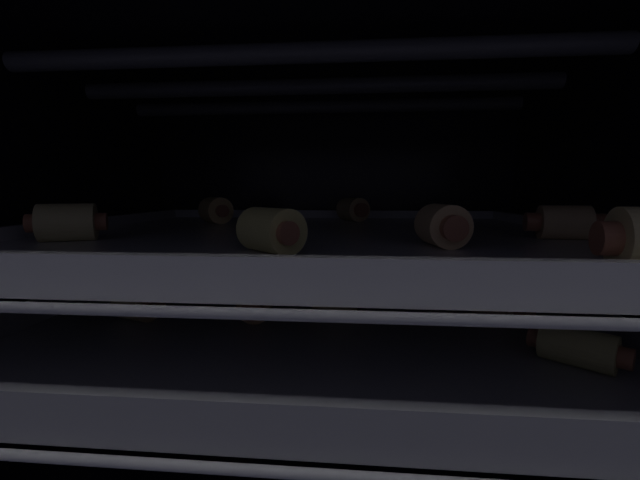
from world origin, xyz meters
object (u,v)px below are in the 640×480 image
Objects in this scene: pig_in_blanket_lower_2 at (499,305)px; pig_in_blanket_lower_7 at (486,275)px; baking_tray_upper at (314,236)px; pig_in_blanket_upper_4 at (216,210)px; pig_in_blanket_upper_3 at (68,222)px; heating_element at (313,86)px; pig_in_blanket_upper_5 at (564,222)px; oven_rack_lower at (314,317)px; pig_in_blanket_upper_6 at (271,230)px; pig_in_blanket_upper_1 at (442,226)px; pig_in_blanket_lower_3 at (292,268)px; pig_in_blanket_upper_0 at (353,209)px; pig_in_blanket_lower_6 at (336,296)px; pig_in_blanket_lower_4 at (282,259)px; baking_tray_lower at (314,309)px; oven_rack_upper at (314,245)px; pig_in_blanket_lower_8 at (578,347)px; pig_in_blanket_lower_1 at (138,303)px; pig_in_blanket_lower_9 at (257,301)px; pig_in_blanket_lower_5 at (445,294)px; pig_in_blanket_lower_0 at (470,264)px.

pig_in_blanket_lower_7 is (2.94, 12.83, -0.03)cm from pig_in_blanket_lower_2.
pig_in_blanket_upper_4 reaches higher than baking_tray_upper.
pig_in_blanket_upper_3 is (-34.04, -6.24, 7.31)cm from pig_in_blanket_lower_2.
pig_in_blanket_upper_4 is at bearing 143.95° from baking_tray_upper.
pig_in_blanket_upper_5 is at bearing -11.11° from heating_element.
pig_in_blanket_upper_6 is (-1.25, -12.90, 9.60)cm from oven_rack_lower.
pig_in_blanket_upper_1 is at bearing -43.07° from heating_element.
pig_in_blanket_upper_0 reaches higher than pig_in_blanket_lower_3.
oven_rack_lower is 10.91× the size of pig_in_blanket_upper_6.
pig_in_blanket_upper_5 reaches higher than pig_in_blanket_lower_6.
pig_in_blanket_upper_1 reaches higher than pig_in_blanket_lower_4.
baking_tray_lower is 16.45cm from pig_in_blanket_lower_2.
pig_in_blanket_lower_8 is at bearing -31.84° from oven_rack_upper.
pig_in_blanket_upper_6 is (11.44, -22.14, -0.15)cm from pig_in_blanket_upper_4.
oven_rack_lower is 6.98cm from oven_rack_upper.
oven_rack_lower is 10.12× the size of pig_in_blanket_lower_1.
pig_in_blanket_upper_4 is at bearing 122.52° from pig_in_blanket_lower_9.
pig_in_blanket_upper_4 is at bearing 158.11° from pig_in_blanket_lower_2.
pig_in_blanket_lower_3 is at bearing 177.82° from pig_in_blanket_lower_7.
pig_in_blanket_upper_1 is at bearing -56.11° from pig_in_blanket_lower_3.
pig_in_blanket_lower_4 is (-22.60, 20.28, 0.22)cm from pig_in_blanket_lower_2.
pig_in_blanket_upper_0 is at bearing 105.07° from pig_in_blanket_upper_1.
baking_tray_upper is (-12.54, -1.38, 5.58)cm from pig_in_blanket_lower_5.
pig_in_blanket_lower_3 reaches higher than pig_in_blanket_lower_7.
pig_in_blanket_upper_1 reaches higher than pig_in_blanket_upper_6.
pig_in_blanket_lower_2 is at bearing -8.33° from oven_rack_lower.
heating_element is at bearing 140.82° from pig_in_blanket_lower_6.
pig_in_blanket_lower_4 reaches higher than pig_in_blanket_lower_1.
pig_in_blanket_lower_9 is (1.77, -21.31, -0.15)cm from pig_in_blanket_lower_4.
pig_in_blanket_lower_4 reaches higher than pig_in_blanket_lower_8.
heating_element is at bearing 0.00° from baking_tray_lower.
baking_tray_lower is 6.17cm from oven_rack_upper.
pig_in_blanket_lower_0 is 16.89cm from pig_in_blanket_lower_5.
heating_element is at bearing 18.75° from pig_in_blanket_lower_1.
pig_in_blanket_lower_3 is at bearing 87.40° from pig_in_blanket_lower_9.
baking_tray_lower is at bearing -138.41° from pig_in_blanket_lower_0.
baking_tray_upper reaches higher than oven_rack_upper.
pig_in_blanket_upper_1 is at bearing -133.21° from pig_in_blanket_lower_2.
pig_in_blanket_lower_0 is 0.97× the size of pig_in_blanket_upper_5.
pig_in_blanket_upper_4 is at bearing -177.81° from pig_in_blanket_lower_7.
pig_in_blanket_lower_3 is (10.75, 16.33, 0.08)cm from pig_in_blanket_lower_1.
baking_tray_lower is 12.13cm from pig_in_blanket_lower_3.
pig_in_blanket_lower_3 is 0.92× the size of pig_in_blanket_lower_7.
heating_element is 0.84× the size of oven_rack_upper.
pig_in_blanket_upper_4 is (-6.30, -8.66, 7.20)cm from pig_in_blanket_lower_4.
baking_tray_lower is at bearing 0.00° from heating_element.
baking_tray_lower is at bearing -70.73° from pig_in_blanket_lower_3.
pig_in_blanket_lower_3 is 14.52cm from pig_in_blanket_lower_6.
pig_in_blanket_lower_6 reaches higher than pig_in_blanket_lower_3.
pig_in_blanket_upper_0 is 0.91× the size of pig_in_blanket_upper_5.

